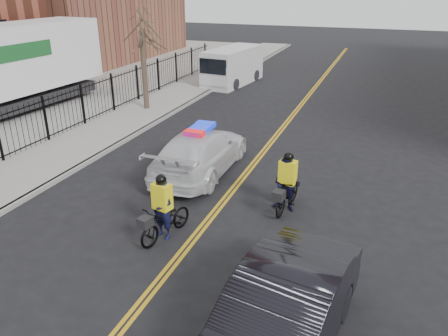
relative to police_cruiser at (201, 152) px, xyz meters
name	(u,v)px	position (x,y,z in m)	size (l,w,h in m)	color
ground	(205,225)	(1.61, -3.47, -0.80)	(120.00, 120.00, 0.00)	black
center_line_left	(272,138)	(1.53, 4.53, -0.79)	(0.10, 60.00, 0.01)	gold
center_line_right	(276,138)	(1.69, 4.53, -0.79)	(0.10, 60.00, 0.01)	gold
sidewalk	(129,120)	(-5.89, 4.53, -0.72)	(3.00, 60.00, 0.15)	gray
curb	(155,123)	(-4.39, 4.53, -0.72)	(0.20, 60.00, 0.15)	gray
iron_fence	(101,99)	(-7.39, 4.53, 0.20)	(0.12, 28.00, 2.00)	black
street_tree	(142,43)	(-5.99, 6.53, 2.74)	(3.20, 3.20, 4.80)	#382C21
police_cruiser	(201,152)	(0.00, 0.00, 0.00)	(2.29, 5.46, 1.74)	silver
dark_sedan	(279,321)	(4.74, -7.42, 0.06)	(1.81, 5.20, 1.71)	black
cargo_van	(232,67)	(-3.91, 14.40, 0.36)	(2.71, 5.83, 2.35)	silver
cyclist_near	(163,216)	(0.81, -4.44, -0.14)	(1.12, 2.01, 1.87)	black
cyclist_far	(287,188)	(3.58, -1.75, -0.05)	(0.92, 1.92, 1.89)	black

